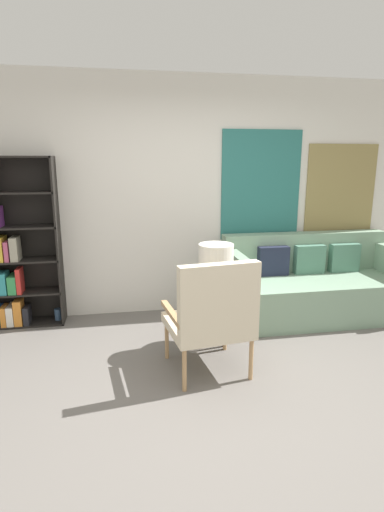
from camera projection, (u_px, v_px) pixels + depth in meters
The scene contains 7 objects.
ground_plane at pixel (216, 404), 2.97m from camera, with size 14.00×14.00×0.00m, color #66605B.
wall_back at pixel (182, 198), 4.61m from camera, with size 6.40×0.08×2.70m.
bookshelf at pixel (4, 253), 4.23m from camera, with size 0.91×0.30×1.82m.
armchair at pixel (213, 313), 3.23m from camera, with size 0.73×0.72×1.01m.
couch at pixel (313, 286), 4.65m from camera, with size 2.02×0.91×0.92m.
side_table at pixel (211, 298), 3.83m from camera, with size 0.47×0.47×0.55m.
table_lamp at pixel (216, 262), 3.74m from camera, with size 0.33×0.33×0.46m.
Camera 1 is at (-0.64, -2.56, 1.76)m, focal length 28.00 mm.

